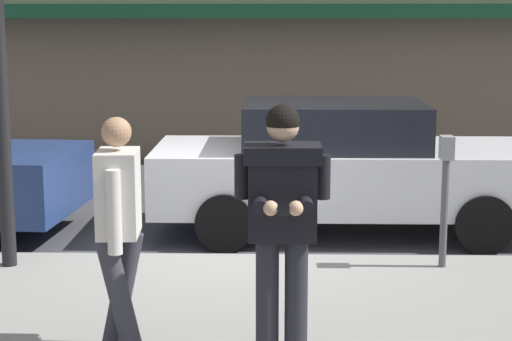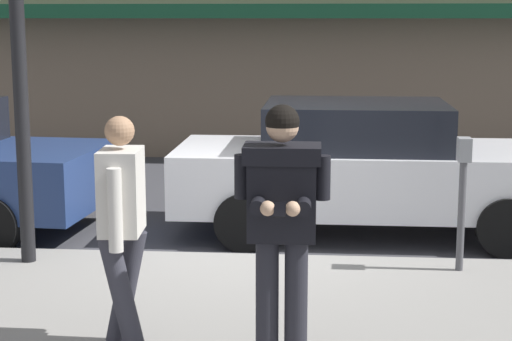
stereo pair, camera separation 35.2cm
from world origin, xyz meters
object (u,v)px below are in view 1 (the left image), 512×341
Objects in this scene: pedestrian_in_light_coat at (119,220)px; parked_sedan_mid at (345,166)px; man_texting_on_phone at (282,206)px; parking_meter at (445,182)px.

parked_sedan_mid is at bearing 64.70° from pedestrian_in_light_coat.
parked_sedan_mid is at bearing 79.74° from man_texting_on_phone.
man_texting_on_phone is 2.81m from parking_meter.
pedestrian_in_light_coat is 1.34× the size of parking_meter.
man_texting_on_phone reaches higher than parked_sedan_mid.
man_texting_on_phone is (-0.76, -4.20, 0.46)m from parked_sedan_mid.
parking_meter is (2.71, 2.16, -0.14)m from pedestrian_in_light_coat.
pedestrian_in_light_coat is (-1.15, 0.17, -0.14)m from man_texting_on_phone.
parked_sedan_mid reaches higher than parking_meter.
parking_meter is at bearing -66.82° from parked_sedan_mid.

